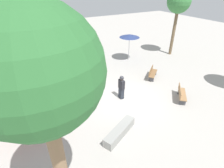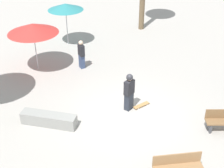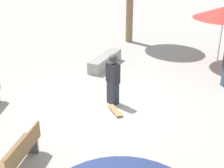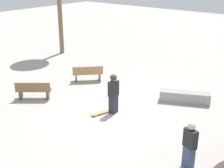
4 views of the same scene
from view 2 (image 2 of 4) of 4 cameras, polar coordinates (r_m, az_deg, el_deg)
name	(u,v)px [view 2 (image 2 of 4)]	position (r m, az deg, el deg)	size (l,w,h in m)	color
ground_plane	(130,116)	(12.98, 3.26, -5.91)	(60.00, 60.00, 0.00)	#ADA8A0
skater_main	(129,91)	(12.89, 3.16, -1.24)	(0.45, 0.28, 1.70)	#282D38
skateboard	(141,105)	(13.57, 5.39, -3.87)	(0.82, 0.41, 0.07)	#B7844C
concrete_ledge	(49,119)	(12.63, -11.47, -6.35)	(1.41, 2.22, 0.50)	gray
bench_near	(178,167)	(10.45, 11.92, -14.62)	(1.46, 1.42, 0.85)	#47474C
shade_umbrella_teal	(65,7)	(18.77, -8.51, 13.80)	(2.08, 2.08, 2.53)	#B7B7BC
shade_umbrella_red	(33,28)	(16.03, -14.29, 9.85)	(2.53, 2.53, 2.50)	#B7B7BC
bystander_watching	(81,54)	(16.35, -5.61, 5.42)	(0.39, 0.48, 1.54)	#38476B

